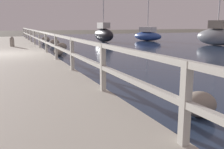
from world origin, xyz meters
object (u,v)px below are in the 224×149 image
mooring_bollard (12,41)px  sailboat_blue (147,35)px  sailboat_black (104,34)px  sailboat_gray (217,35)px

mooring_bollard → sailboat_blue: bearing=25.6°
sailboat_black → sailboat_gray: (6.96, -7.47, 0.03)m
sailboat_black → sailboat_gray: sailboat_gray is taller
sailboat_black → sailboat_blue: 4.71m
mooring_bollard → sailboat_gray: bearing=-3.4°
mooring_bollard → sailboat_blue: sailboat_blue is taller
mooring_bollard → sailboat_black: size_ratio=0.10×
sailboat_gray → sailboat_black: bearing=116.5°
sailboat_black → sailboat_blue: bearing=-5.3°
sailboat_gray → sailboat_blue: 7.58m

